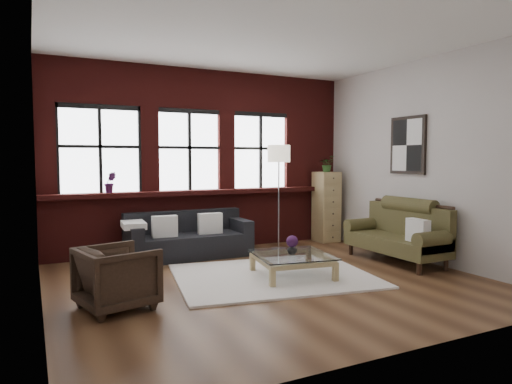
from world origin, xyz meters
name	(u,v)px	position (x,y,z in m)	size (l,w,h in m)	color
floor	(269,281)	(0.00, 0.00, 0.00)	(5.50, 5.50, 0.00)	#4D2F1C
ceiling	(270,37)	(0.00, 0.00, 3.20)	(5.50, 5.50, 0.00)	white
wall_back	(204,160)	(0.00, 2.50, 1.60)	(5.50, 5.50, 0.00)	#BDB6B0
wall_front	(412,162)	(0.00, -2.50, 1.60)	(5.50, 5.50, 0.00)	#BDB6B0
wall_left	(37,162)	(-2.75, 0.00, 1.60)	(5.00, 5.00, 0.00)	#BDB6B0
wall_right	(423,161)	(2.75, 0.00, 1.60)	(5.00, 5.00, 0.00)	#BDB6B0
brick_backwall	(205,160)	(0.00, 2.44, 1.60)	(5.50, 0.12, 3.20)	#531513
sill_ledge	(207,192)	(0.00, 2.35, 1.04)	(5.50, 0.30, 0.08)	#531513
window_left	(100,151)	(-1.80, 2.45, 1.75)	(1.38, 0.10, 1.50)	black
window_mid	(189,152)	(-0.30, 2.45, 1.75)	(1.38, 0.10, 1.50)	black
window_right	(260,152)	(1.10, 2.45, 1.75)	(1.38, 0.10, 1.50)	black
wall_poster	(408,145)	(2.72, 0.30, 1.85)	(0.05, 0.74, 0.94)	black
shag_rug	(273,276)	(0.14, 0.17, 0.01)	(2.63, 2.07, 0.03)	white
dark_sofa	(189,235)	(-0.50, 1.90, 0.37)	(2.02, 0.82, 0.73)	black
pillow_a	(165,226)	(-0.93, 1.80, 0.56)	(0.40, 0.14, 0.34)	white
pillow_b	(210,223)	(-0.16, 1.80, 0.56)	(0.40, 0.14, 0.34)	white
vintage_settee	(395,232)	(2.30, 0.10, 0.47)	(0.79, 1.77, 0.95)	#453F1F
pillow_settee	(418,231)	(2.22, -0.44, 0.58)	(0.14, 0.38, 0.34)	white
armchair	(117,277)	(-2.01, -0.27, 0.35)	(0.74, 0.76, 0.69)	black
coffee_table	(292,266)	(0.37, 0.02, 0.16)	(0.99, 0.99, 0.34)	tan
vase	(292,249)	(0.37, 0.02, 0.40)	(0.14, 0.14, 0.14)	#B2B2B2
flowers	(292,241)	(0.37, 0.02, 0.50)	(0.16, 0.16, 0.16)	#43194B
drawer_chest	(326,207)	(2.39, 2.10, 0.69)	(0.42, 0.42, 1.37)	tan
potted_plant_top	(327,164)	(2.39, 2.10, 1.53)	(0.29, 0.25, 0.32)	#2D5923
floor_lamp	(279,194)	(1.14, 1.79, 1.01)	(0.40, 0.40, 2.02)	#A5A5A8
sill_plant	(110,182)	(-1.67, 2.32, 1.25)	(0.19, 0.15, 0.34)	#43194B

